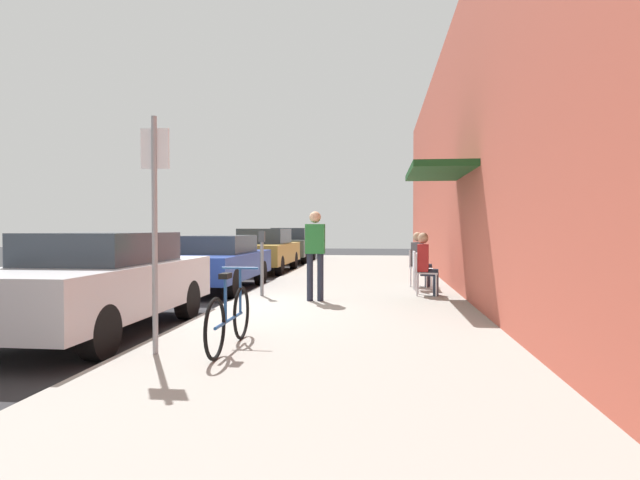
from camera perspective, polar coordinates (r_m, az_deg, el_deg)
ground_plane at (r=9.46m, az=-11.18°, el=-7.87°), size 60.00×60.00×0.00m
sidewalk_slab at (r=11.01m, az=3.39°, el=-6.24°), size 4.50×32.00×0.12m
building_facade at (r=11.17m, az=15.96°, el=9.88°), size 1.40×32.00×6.37m
parked_car_0 at (r=8.06m, az=-22.88°, el=-4.15°), size 1.80×4.40×1.44m
parked_car_1 at (r=12.96m, az=-11.22°, el=-2.29°), size 1.80×4.40×1.33m
parked_car_2 at (r=18.12m, az=-6.05°, el=-1.06°), size 1.80×4.40×1.49m
parked_car_3 at (r=23.43m, az=-3.16°, el=-0.50°), size 1.80×4.40×1.52m
parking_meter at (r=10.79m, az=-6.32°, el=-1.99°), size 0.12×0.10×1.32m
street_sign at (r=6.02m, az=-17.49°, el=2.56°), size 0.32×0.06×2.60m
bicycle_0 at (r=6.16m, az=-9.80°, el=-8.28°), size 0.46×1.71×0.90m
cafe_chair_0 at (r=11.05m, az=11.11°, el=-3.29°), size 0.49×0.49×0.87m
seated_patron_0 at (r=11.04m, az=11.42°, el=-2.30°), size 0.46×0.40×1.29m
cafe_chair_1 at (r=11.93m, az=10.76°, el=-2.95°), size 0.45×0.45×0.87m
cafe_chair_2 at (r=12.72m, az=10.52°, el=-2.69°), size 0.56×0.56×0.87m
seated_patron_2 at (r=12.69m, az=10.79°, el=-1.83°), size 0.51×0.47×1.29m
pedestrian_standing at (r=9.95m, az=-0.53°, el=-0.91°), size 0.36×0.22×1.70m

